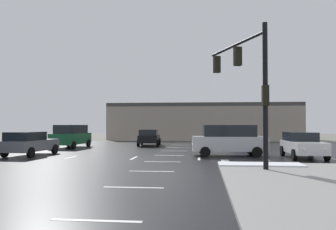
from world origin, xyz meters
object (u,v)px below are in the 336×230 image
object	(u,v)px
suv_green	(71,136)
sedan_navy	(242,139)
sedan_black	(149,137)
sedan_white	(302,144)
traffic_signal_mast	(248,76)
sedan_grey	(30,143)
suv_silver	(229,140)

from	to	relation	value
suv_green	sedan_navy	distance (m)	15.09
sedan_black	sedan_white	xyz separation A→B (m)	(11.36, -11.37, 0.00)
traffic_signal_mast	sedan_grey	size ratio (longest dim) A/B	1.39
sedan_black	sedan_white	size ratio (longest dim) A/B	1.02
traffic_signal_mast	suv_green	bearing A→B (deg)	23.64
suv_green	traffic_signal_mast	bearing A→B (deg)	-130.60
traffic_signal_mast	suv_green	size ratio (longest dim) A/B	1.30
traffic_signal_mast	sedan_grey	world-z (taller)	traffic_signal_mast
suv_silver	sedan_navy	bearing A→B (deg)	-107.43
sedan_black	sedan_white	bearing A→B (deg)	-138.73
sedan_navy	sedan_white	distance (m)	8.34
traffic_signal_mast	sedan_black	xyz separation A→B (m)	(-7.40, 16.86, -3.56)
sedan_black	sedan_grey	size ratio (longest dim) A/B	1.00
sedan_black	sedan_navy	bearing A→B (deg)	-116.01
sedan_white	suv_silver	xyz separation A→B (m)	(-4.42, 1.00, 0.24)
traffic_signal_mast	sedan_white	world-z (taller)	traffic_signal_mast
sedan_white	suv_silver	bearing A→B (deg)	-102.74
sedan_black	sedan_grey	bearing A→B (deg)	148.18
traffic_signal_mast	suv_green	world-z (taller)	traffic_signal_mast
suv_green	sedan_black	distance (m)	7.39
sedan_black	suv_silver	distance (m)	12.49
sedan_white	suv_green	bearing A→B (deg)	-113.86
suv_green	sedan_grey	size ratio (longest dim) A/B	1.06
traffic_signal_mast	suv_silver	distance (m)	7.30
sedan_black	sedan_grey	xyz separation A→B (m)	(-6.20, -11.61, 0.00)
sedan_grey	sedan_white	distance (m)	17.57
sedan_navy	traffic_signal_mast	bearing A→B (deg)	-6.22
traffic_signal_mast	sedan_navy	bearing A→B (deg)	-27.43
suv_green	sedan_navy	world-z (taller)	suv_green
suv_green	suv_silver	size ratio (longest dim) A/B	1.00
sedan_black	sedan_navy	distance (m)	9.26
sedan_navy	sedan_black	bearing A→B (deg)	-113.57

